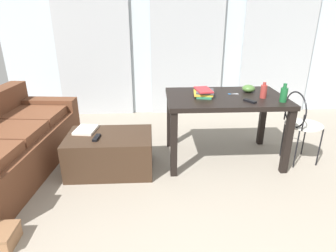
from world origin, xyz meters
The scene contains 15 objects.
ground_plane centered at (0.00, 1.42, 0.00)m, with size 8.76×8.76×0.00m, color gray.
wall_back centered at (0.00, 3.65, 1.29)m, with size 5.87×0.10×2.58m, color silver.
curtains centered at (0.00, 3.56, 1.09)m, with size 4.17×0.03×2.17m.
couch centered at (-2.17, 1.67, 0.30)m, with size 1.06×2.08×0.78m.
coffee_table centered at (-1.04, 1.66, 0.21)m, with size 0.91×0.59×0.41m.
craft_table centered at (0.24, 1.87, 0.66)m, with size 1.30×0.83×0.77m.
wire_chair centered at (1.06, 1.74, 0.52)m, with size 0.41×0.42×0.84m.
bottle_near centered at (0.63, 1.78, 0.84)m, with size 0.07×0.07×0.17m.
bottle_far centered at (0.78, 1.62, 0.85)m, with size 0.07×0.07×0.19m.
bowl centered at (0.54, 2.01, 0.81)m, with size 0.15×0.15×0.09m, color #477033.
book_stack centered at (-0.01, 1.86, 0.81)m, with size 0.24×0.28×0.08m.
tv_remote_on_table centered at (0.44, 1.63, 0.78)m, with size 0.05×0.14×0.02m, color black.
scissors centered at (0.33, 1.94, 0.77)m, with size 0.12×0.04×0.00m.
tv_remote_primary centered at (-1.16, 1.57, 0.43)m, with size 0.05×0.16×0.03m, color black.
magazine centered at (-1.31, 1.79, 0.43)m, with size 0.21×0.28×0.03m, color silver.
Camera 1 is at (-0.56, -1.16, 1.64)m, focal length 30.56 mm.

